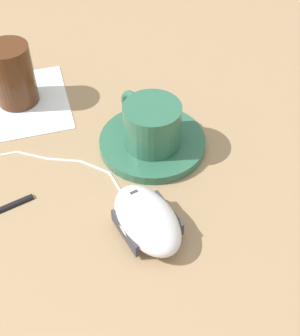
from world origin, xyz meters
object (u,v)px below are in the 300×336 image
object	(u,v)px
coffee_cup	(151,124)
computer_mouse	(147,220)
saucer	(152,142)
drinking_glass	(13,74)

from	to	relation	value
coffee_cup	computer_mouse	world-z (taller)	coffee_cup
saucer	coffee_cup	world-z (taller)	coffee_cup
computer_mouse	drinking_glass	size ratio (longest dim) A/B	1.36
coffee_cup	drinking_glass	bearing A→B (deg)	-18.53
computer_mouse	drinking_glass	xyz separation A→B (m)	(0.22, -0.20, 0.03)
saucer	drinking_glass	distance (m)	0.22
saucer	drinking_glass	world-z (taller)	drinking_glass
coffee_cup	drinking_glass	size ratio (longest dim) A/B	0.98
saucer	drinking_glass	size ratio (longest dim) A/B	1.59
coffee_cup	computer_mouse	distance (m)	0.14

